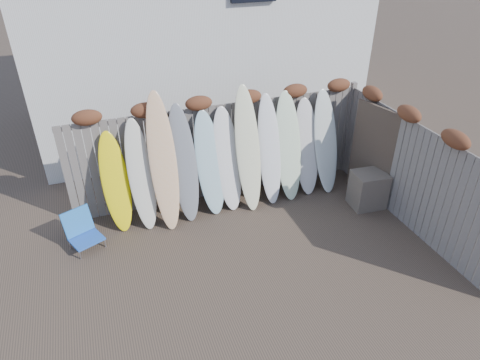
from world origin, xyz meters
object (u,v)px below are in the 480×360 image
object	(u,v)px
beach_chair	(82,230)
lattice_panel	(378,155)
surfboard_0	(116,182)
wooden_crate	(368,190)

from	to	relation	value
beach_chair	lattice_panel	xyz separation A→B (m)	(5.76, -0.43, 0.67)
lattice_panel	surfboard_0	distance (m)	5.12
surfboard_0	beach_chair	bearing A→B (deg)	-151.86
wooden_crate	surfboard_0	xyz separation A→B (m)	(-4.78, 1.08, 0.55)
wooden_crate	surfboard_0	bearing A→B (deg)	167.24
beach_chair	wooden_crate	world-z (taller)	wooden_crate
wooden_crate	lattice_panel	xyz separation A→B (m)	(0.27, 0.23, 0.62)
beach_chair	surfboard_0	world-z (taller)	surfboard_0
wooden_crate	lattice_panel	size ratio (longest dim) A/B	0.38
wooden_crate	lattice_panel	world-z (taller)	lattice_panel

